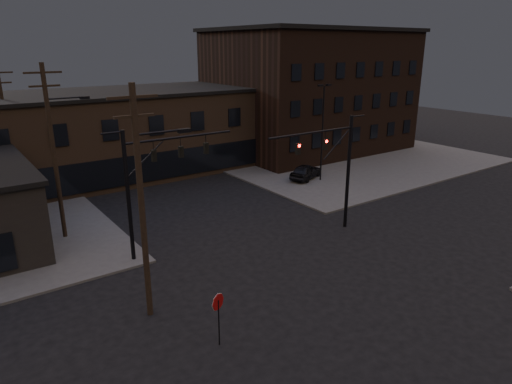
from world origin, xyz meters
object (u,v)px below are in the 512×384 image
Objects in this scene: traffic_signal_far at (148,178)px; parked_car_lot_b at (296,153)px; traffic_signal_near at (337,162)px; stop_sign at (218,307)px; parked_car_lot_a at (306,171)px; car_crossing at (128,171)px.

traffic_signal_far is 1.64× the size of parked_car_lot_b.
traffic_signal_near is 1.00× the size of traffic_signal_far.
traffic_signal_far reaches higher than parked_car_lot_b.
traffic_signal_far is 27.22m from parked_car_lot_b.
parked_car_lot_a is at bearing 40.38° from stop_sign.
parked_car_lot_a is at bearing -44.52° from car_crossing.
traffic_signal_far is at bearing 104.45° from parked_car_lot_b.
parked_car_lot_b is (23.14, 13.72, -4.15)m from traffic_signal_far.
traffic_signal_far is 1.87× the size of parked_car_lot_a.
traffic_signal_near is at bearing -16.17° from traffic_signal_far.
traffic_signal_far is at bearing 163.83° from traffic_signal_near.
traffic_signal_near reaches higher than stop_sign.
traffic_signal_near is at bearing 124.53° from parked_car_lot_a.
stop_sign is at bearing 107.33° from parked_car_lot_a.
traffic_signal_near is 20.87m from parked_car_lot_b.
traffic_signal_near is 13.20m from parked_car_lot_a.
parked_car_lot_b is at bearing 44.14° from stop_sign.
stop_sign is at bearing -154.10° from traffic_signal_near.
parked_car_lot_a reaches higher than parked_car_lot_b.
stop_sign is 26.39m from parked_car_lot_a.
traffic_signal_near is at bearing -78.45° from car_crossing.
car_crossing is at bearing 74.20° from traffic_signal_far.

